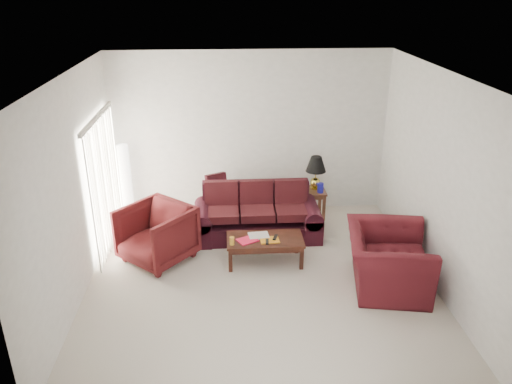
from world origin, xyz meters
TOP-DOWN VIEW (x-y plane):
  - floor at (0.00, 0.00)m, footprint 5.00×5.00m
  - blinds at (-2.42, 1.30)m, footprint 0.10×2.00m
  - sofa at (0.05, 1.37)m, footprint 2.23×1.10m
  - throw_pillow at (-0.64, 2.12)m, footprint 0.43×0.34m
  - end_table at (1.11, 2.08)m, footprint 0.49×0.49m
  - table_lamp at (1.18, 2.14)m, footprint 0.41×0.41m
  - clock at (0.89, 1.93)m, footprint 0.13×0.06m
  - blue_canister at (1.24, 1.95)m, footprint 0.14×0.14m
  - picture_frame at (0.96, 2.29)m, footprint 0.13×0.16m
  - floor_lamp at (-2.26, 2.20)m, footprint 0.27×0.27m
  - armchair_left at (-1.56, 0.68)m, footprint 1.38×1.38m
  - armchair_right at (1.80, -0.26)m, footprint 1.34×1.48m
  - coffee_table at (0.12, 0.50)m, footprint 1.27×0.81m
  - magazine_red at (-0.16, 0.45)m, footprint 0.37×0.33m
  - magazine_white at (0.02, 0.59)m, footprint 0.33×0.26m
  - magazine_orange at (0.18, 0.43)m, footprint 0.30×0.23m
  - remote_a at (0.14, 0.35)m, footprint 0.06×0.16m
  - remote_b at (0.27, 0.48)m, footprint 0.10×0.17m
  - yellow_glass at (-0.40, 0.35)m, footprint 0.09×0.09m

SIDE VIEW (x-z plane):
  - floor at x=0.00m, z-range 0.00..0.00m
  - coffee_table at x=0.12m, z-range 0.00..0.41m
  - end_table at x=1.11m, z-range 0.00..0.54m
  - armchair_right at x=1.80m, z-range 0.00..0.84m
  - magazine_orange at x=0.18m, z-range 0.41..0.43m
  - magazine_red at x=-0.16m, z-range 0.41..0.43m
  - magazine_white at x=0.02m, z-range 0.41..0.43m
  - remote_a at x=0.14m, z-range 0.43..0.45m
  - sofa at x=0.05m, z-range 0.00..0.88m
  - remote_b at x=0.27m, z-range 0.43..0.45m
  - armchair_left at x=-1.56m, z-range 0.00..0.90m
  - yellow_glass at x=-0.40m, z-range 0.41..0.54m
  - clock at x=0.89m, z-range 0.54..0.67m
  - picture_frame at x=0.96m, z-range 0.58..0.63m
  - blue_canister at x=1.24m, z-range 0.54..0.71m
  - throw_pillow at x=-0.64m, z-range 0.48..0.88m
  - floor_lamp at x=-2.26m, z-range 0.00..1.45m
  - table_lamp at x=1.18m, z-range 0.54..1.16m
  - blinds at x=-2.42m, z-range 0.00..2.16m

